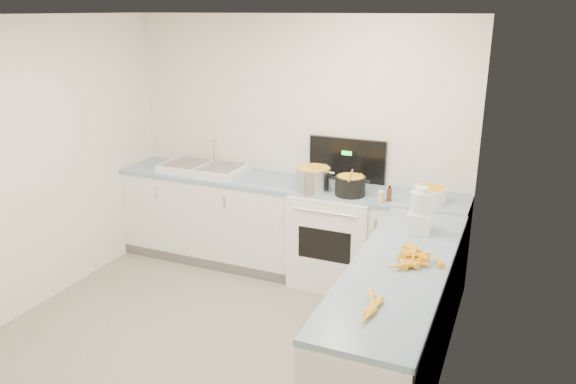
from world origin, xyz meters
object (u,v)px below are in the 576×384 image
at_px(steel_pot, 313,180).
at_px(mixing_bowl, 430,194).
at_px(stove, 336,235).
at_px(spice_jar, 381,198).
at_px(extract_bottle, 389,195).
at_px(food_processor, 420,212).
at_px(sink, 204,168).
at_px(black_pot, 350,187).

height_order(steel_pot, mixing_bowl, steel_pot).
xyz_separation_m(stove, steel_pot, (-0.19, -0.14, 0.57)).
xyz_separation_m(steel_pot, spice_jar, (0.66, -0.09, -0.05)).
bearing_deg(extract_bottle, spice_jar, -123.19).
xyz_separation_m(spice_jar, food_processor, (0.43, -0.52, 0.10)).
xyz_separation_m(stove, mixing_bowl, (0.86, -0.03, 0.53)).
xyz_separation_m(mixing_bowl, extract_bottle, (-0.33, -0.12, -0.01)).
bearing_deg(mixing_bowl, sink, 178.78).
bearing_deg(mixing_bowl, black_pot, -171.57).
bearing_deg(mixing_bowl, spice_jar, -152.56).
bearing_deg(sink, spice_jar, -7.39).
bearing_deg(steel_pot, extract_bottle, -1.07).
bearing_deg(extract_bottle, stove, 163.80).
bearing_deg(food_processor, spice_jar, 129.13).
height_order(black_pot, food_processor, food_processor).
bearing_deg(stove, black_pot, -39.41).
height_order(steel_pot, food_processor, food_processor).
relative_size(stove, steel_pot, 4.18).
xyz_separation_m(steel_pot, food_processor, (1.09, -0.62, 0.05)).
relative_size(steel_pot, spice_jar, 3.53).
bearing_deg(sink, mixing_bowl, -1.22).
bearing_deg(stove, sink, 179.38).
height_order(stove, extract_bottle, stove).
xyz_separation_m(steel_pot, mixing_bowl, (1.04, 0.11, -0.03)).
relative_size(stove, extract_bottle, 12.08).
distance_m(stove, steel_pot, 0.61).
xyz_separation_m(stove, food_processor, (0.90, -0.76, 0.61)).
bearing_deg(sink, stove, -0.62).
bearing_deg(steel_pot, mixing_bowl, 5.79).
relative_size(black_pot, food_processor, 0.78).
distance_m(mixing_bowl, food_processor, 0.73).
xyz_separation_m(extract_bottle, spice_jar, (-0.05, -0.08, -0.01)).
bearing_deg(steel_pot, stove, 36.82).
height_order(mixing_bowl, spice_jar, mixing_bowl).
height_order(stove, food_processor, stove).
bearing_deg(spice_jar, stove, 153.73).
bearing_deg(spice_jar, black_pot, 162.44).
xyz_separation_m(sink, black_pot, (1.62, -0.15, 0.04)).
height_order(stove, spice_jar, stove).
bearing_deg(black_pot, sink, 174.63).
distance_m(mixing_bowl, spice_jar, 0.43).
bearing_deg(black_pot, food_processor, -40.25).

